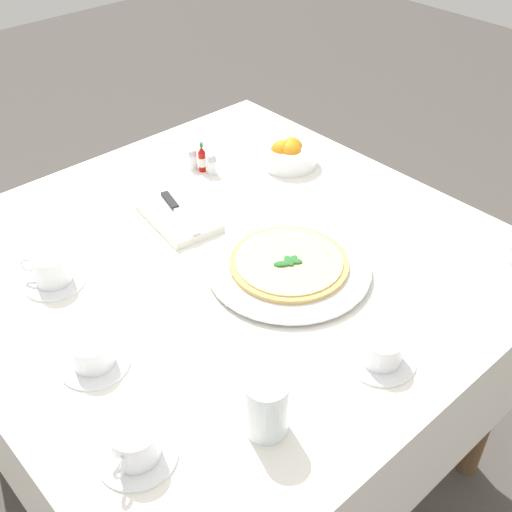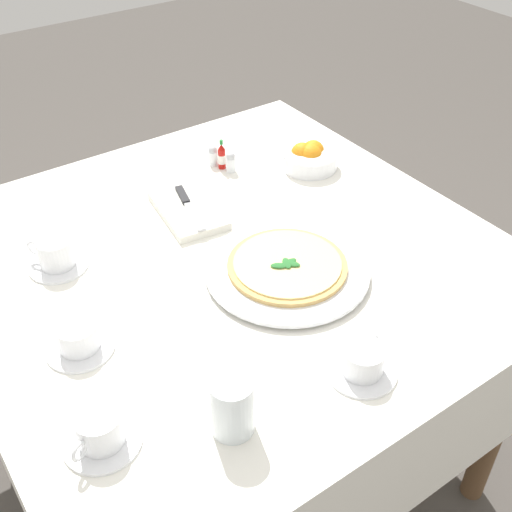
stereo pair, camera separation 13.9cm
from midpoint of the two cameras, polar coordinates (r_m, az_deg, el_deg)
ground_plane at (r=1.98m, az=-4.24°, el=-17.47°), size 8.00×8.00×0.00m
dining_table at (r=1.51m, az=-5.32°, el=-3.93°), size 1.16×1.16×0.75m
pizza_plate at (r=1.37m, az=0.05°, el=-1.12°), size 0.35×0.35×0.02m
pizza at (r=1.36m, az=0.05°, el=-0.67°), size 0.26×0.26×0.02m
coffee_cup_near_left at (r=1.42m, az=-20.45°, el=-1.32°), size 0.13×0.13×0.07m
coffee_cup_center_back at (r=1.22m, az=-17.56°, el=-8.46°), size 0.13×0.13×0.06m
coffee_cup_left_edge at (r=1.07m, az=-14.54°, el=-16.23°), size 0.13×0.13×0.07m
coffee_cup_back_corner at (r=1.18m, az=7.84°, el=-8.52°), size 0.13×0.13×0.06m
water_glass_near_right at (r=1.05m, az=-2.92°, el=-13.57°), size 0.07×0.07×0.11m
napkin_folded at (r=1.55m, az=-9.54°, el=3.50°), size 0.24×0.16×0.02m
dinner_knife at (r=1.54m, az=-9.56°, el=3.87°), size 0.19×0.07×0.01m
citrus_bowl at (r=1.74m, az=0.63°, el=8.96°), size 0.15×0.15×0.07m
hot_sauce_bottle at (r=1.72m, az=-7.16°, el=8.46°), size 0.02×0.02×0.08m
salt_shaker at (r=1.71m, az=-6.30°, el=7.98°), size 0.03×0.03×0.06m
pepper_shaker at (r=1.74m, az=-7.95°, el=8.42°), size 0.03×0.03×0.06m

